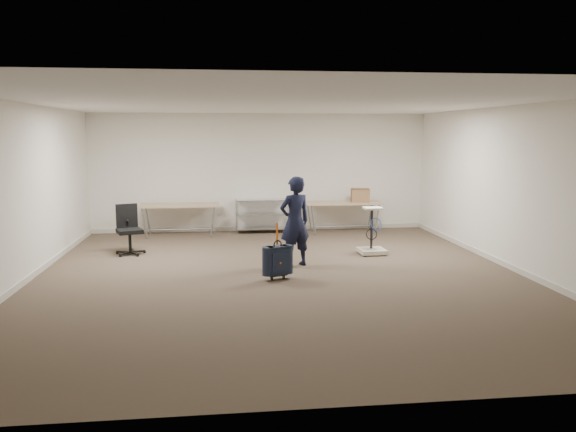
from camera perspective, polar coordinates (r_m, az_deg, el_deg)
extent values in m
plane|color=#413627|center=(9.27, -0.81, -6.14)|extent=(9.00, 9.00, 0.00)
plane|color=white|center=(13.49, -2.80, 4.43)|extent=(8.00, 0.00, 8.00)
plane|color=white|center=(4.61, 4.93, -3.14)|extent=(8.00, 0.00, 8.00)
plane|color=white|center=(9.49, -25.65, 1.97)|extent=(0.00, 9.00, 9.00)
plane|color=white|center=(10.23, 22.07, 2.59)|extent=(0.00, 9.00, 9.00)
plane|color=white|center=(8.99, -0.85, 11.42)|extent=(8.00, 8.00, 0.00)
cube|color=beige|center=(13.64, -2.76, -1.25)|extent=(8.00, 0.02, 0.10)
cube|color=beige|center=(9.71, -25.09, -5.97)|extent=(0.02, 9.00, 0.10)
cube|color=beige|center=(10.44, 21.62, -4.81)|extent=(0.02, 9.00, 0.10)
cube|color=#9F8361|center=(13.01, -10.99, 1.10)|extent=(1.80, 0.75, 0.03)
cylinder|color=gray|center=(13.09, -10.92, -1.35)|extent=(1.50, 0.02, 0.02)
cylinder|color=gray|center=(12.85, -14.38, -0.75)|extent=(0.13, 0.04, 0.69)
cylinder|color=gray|center=(12.73, -7.68, -0.64)|extent=(0.13, 0.04, 0.69)
cylinder|color=gray|center=(13.43, -14.05, -0.35)|extent=(0.13, 0.04, 0.69)
cylinder|color=gray|center=(13.32, -7.64, -0.24)|extent=(0.13, 0.04, 0.69)
cube|color=#9F8361|center=(13.28, 5.59, 1.35)|extent=(1.80, 0.75, 0.03)
cylinder|color=gray|center=(13.36, 5.56, -1.04)|extent=(1.50, 0.02, 0.02)
cylinder|color=gray|center=(12.90, 2.59, -0.46)|extent=(0.13, 0.04, 0.69)
cylinder|color=gray|center=(13.22, 9.02, -0.34)|extent=(0.13, 0.04, 0.69)
cylinder|color=gray|center=(13.48, 2.18, -0.07)|extent=(0.13, 0.04, 0.69)
cylinder|color=gray|center=(13.79, 8.35, 0.03)|extent=(0.13, 0.04, 0.69)
cylinder|color=silver|center=(13.05, -5.24, -0.15)|extent=(0.02, 0.02, 0.80)
cylinder|color=silver|center=(13.13, 0.00, -0.06)|extent=(0.02, 0.02, 0.80)
cylinder|color=silver|center=(13.49, -5.30, 0.13)|extent=(0.02, 0.02, 0.80)
cylinder|color=silver|center=(13.57, -0.22, 0.21)|extent=(0.02, 0.02, 0.80)
cube|color=silver|center=(13.34, -2.68, -1.24)|extent=(1.20, 0.45, 0.02)
cube|color=silver|center=(13.29, -2.69, 0.25)|extent=(1.20, 0.45, 0.02)
cube|color=silver|center=(13.25, -2.70, 1.66)|extent=(1.20, 0.45, 0.01)
imported|color=black|center=(9.83, 0.70, -0.57)|extent=(0.68, 0.57, 1.59)
cube|color=#162032|center=(8.99, -1.06, -4.51)|extent=(0.38, 0.30, 0.46)
cube|color=black|center=(9.06, -1.10, -5.98)|extent=(0.33, 0.23, 0.03)
cylinder|color=black|center=(9.02, -1.67, -6.35)|extent=(0.04, 0.07, 0.06)
cylinder|color=black|center=(9.10, -0.45, -6.20)|extent=(0.04, 0.07, 0.06)
torus|color=black|center=(8.94, -1.07, -2.91)|extent=(0.14, 0.07, 0.14)
cube|color=orange|center=(8.92, -1.12, -1.83)|extent=(0.03, 0.02, 0.35)
cylinder|color=black|center=(11.33, -15.71, -3.55)|extent=(0.59, 0.59, 0.09)
cylinder|color=black|center=(11.29, -15.75, -2.56)|extent=(0.06, 0.06, 0.39)
cube|color=black|center=(11.26, -15.80, -1.48)|extent=(0.58, 0.58, 0.08)
cube|color=black|center=(11.42, -16.06, 0.03)|extent=(0.40, 0.20, 0.47)
cube|color=silver|center=(11.07, 8.52, -3.52)|extent=(0.52, 0.52, 0.08)
cylinder|color=black|center=(10.84, 7.77, -3.98)|extent=(0.06, 0.06, 0.04)
cylinder|color=black|center=(11.03, 8.50, -1.24)|extent=(0.05, 0.05, 0.80)
cube|color=silver|center=(10.93, 8.61, 0.77)|extent=(0.36, 0.31, 0.04)
torus|color=blue|center=(10.91, 8.94, -0.83)|extent=(0.26, 0.11, 0.25)
cube|color=olive|center=(13.35, 7.34, 2.12)|extent=(0.45, 0.36, 0.31)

